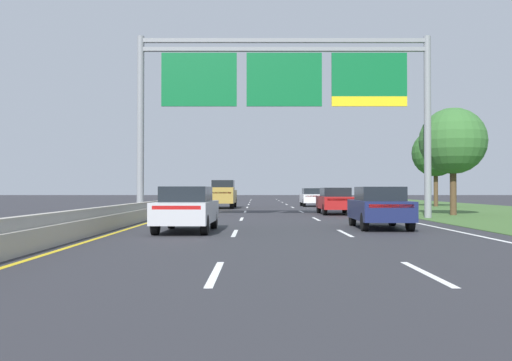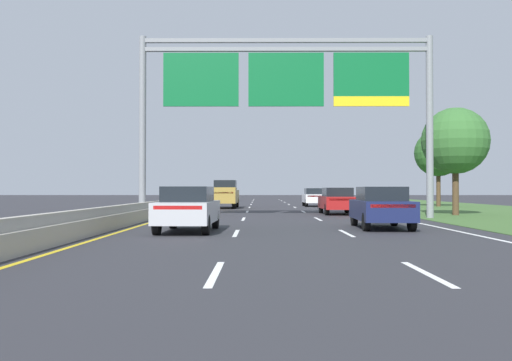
% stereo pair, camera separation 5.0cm
% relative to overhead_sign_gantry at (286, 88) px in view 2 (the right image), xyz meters
% --- Properties ---
extents(ground_plane, '(220.00, 220.00, 0.00)m').
position_rel_overhead_sign_gantry_xyz_m(ground_plane, '(-0.30, 5.81, -6.64)').
color(ground_plane, '#2B2B30').
extents(lane_striping, '(11.96, 106.00, 0.01)m').
position_rel_overhead_sign_gantry_xyz_m(lane_striping, '(-0.30, 5.35, -6.63)').
color(lane_striping, white).
rests_on(lane_striping, ground).
extents(grass_verge_right, '(14.00, 110.00, 0.02)m').
position_rel_overhead_sign_gantry_xyz_m(grass_verge_right, '(13.65, 5.81, -6.63)').
color(grass_verge_right, '#3D602D').
rests_on(grass_verge_right, ground).
extents(median_barrier_concrete, '(0.60, 110.00, 0.85)m').
position_rel_overhead_sign_gantry_xyz_m(median_barrier_concrete, '(-6.90, 5.81, -6.29)').
color(median_barrier_concrete, '#A8A399').
rests_on(median_barrier_concrete, ground).
extents(overhead_sign_gantry, '(15.06, 0.42, 9.33)m').
position_rel_overhead_sign_gantry_xyz_m(overhead_sign_gantry, '(0.00, 0.00, 0.00)').
color(overhead_sign_gantry, gray).
rests_on(overhead_sign_gantry, ground).
extents(pickup_truck_gold, '(2.08, 5.43, 2.20)m').
position_rel_overhead_sign_gantry_xyz_m(pickup_truck_gold, '(-4.07, 15.57, -5.56)').
color(pickup_truck_gold, '#A38438').
rests_on(pickup_truck_gold, ground).
extents(car_silver_left_lane_sedan, '(1.93, 4.44, 1.57)m').
position_rel_overhead_sign_gantry_xyz_m(car_silver_left_lane_sedan, '(-3.85, -8.97, -5.82)').
color(car_silver_left_lane_sedan, '#B2B5BA').
rests_on(car_silver_left_lane_sedan, ground).
extents(car_navy_right_lane_sedan, '(1.95, 4.45, 1.57)m').
position_rel_overhead_sign_gantry_xyz_m(car_navy_right_lane_sedan, '(3.24, -7.32, -5.82)').
color(car_navy_right_lane_sedan, '#161E47').
rests_on(car_navy_right_lane_sedan, ground).
extents(car_red_right_lane_sedan, '(1.83, 4.40, 1.57)m').
position_rel_overhead_sign_gantry_xyz_m(car_red_right_lane_sedan, '(3.27, 4.78, -5.82)').
color(car_red_right_lane_sedan, maroon).
rests_on(car_red_right_lane_sedan, ground).
extents(car_white_right_lane_sedan, '(1.82, 4.40, 1.57)m').
position_rel_overhead_sign_gantry_xyz_m(car_white_right_lane_sedan, '(3.42, 20.10, -5.82)').
color(car_white_right_lane_sedan, silver).
rests_on(car_white_right_lane_sedan, ground).
extents(roadside_tree_mid, '(3.76, 3.76, 6.11)m').
position_rel_overhead_sign_gantry_xyz_m(roadside_tree_mid, '(9.74, 3.20, -2.43)').
color(roadside_tree_mid, '#4C3823').
rests_on(roadside_tree_mid, ground).
extents(roadside_tree_far, '(3.99, 3.99, 6.56)m').
position_rel_overhead_sign_gantry_xyz_m(roadside_tree_far, '(13.88, 19.15, -2.09)').
color(roadside_tree_far, '#4C3823').
rests_on(roadside_tree_far, ground).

